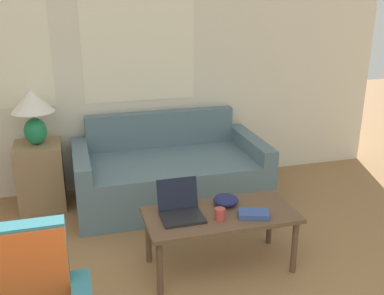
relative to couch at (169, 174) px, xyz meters
The scene contains 9 objects.
wall_back 1.39m from the couch, 147.72° to the left, with size 6.49×0.06×2.60m.
couch is the anchor object (origin of this frame).
side_table 1.21m from the couch, behind, with size 0.42×0.42×0.62m.
table_lamp 1.39m from the couch, behind, with size 0.38×0.38×0.51m.
coffee_table 1.24m from the couch, 85.40° to the right, with size 1.09×0.52×0.44m.
laptop 1.23m from the couch, 98.95° to the right, with size 0.29×0.29×0.24m.
cup_navy 1.34m from the couch, 87.32° to the right, with size 0.07×0.07×0.08m.
snack_bowl 1.15m from the couch, 80.96° to the right, with size 0.19×0.19×0.07m.
book_red 1.39m from the couch, 77.11° to the right, with size 0.24×0.19×0.04m.
Camera 1 is at (-0.10, -0.78, 1.95)m, focal length 42.00 mm.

